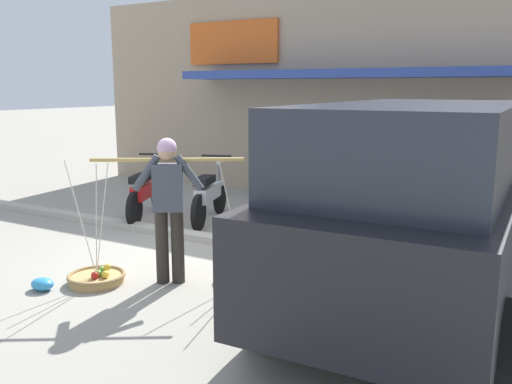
% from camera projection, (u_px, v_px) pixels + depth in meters
% --- Properties ---
extents(ground_plane, '(90.00, 90.00, 0.00)m').
position_uv_depth(ground_plane, '(200.00, 258.00, 7.35)').
color(ground_plane, '#9E998C').
extents(sidewalk_curb, '(20.00, 0.24, 0.10)m').
position_uv_depth(sidewalk_curb, '(228.00, 242.00, 7.93)').
color(sidewalk_curb, '#BAB4A5').
rests_on(sidewalk_curb, ground).
extents(fruit_vendor, '(1.49, 0.96, 1.70)m').
position_uv_depth(fruit_vendor, '(169.00, 201.00, 6.24)').
color(fruit_vendor, '#2D2823').
rests_on(fruit_vendor, ground).
extents(fruit_basket_left_side, '(0.67, 0.67, 1.45)m').
position_uv_depth(fruit_basket_left_side, '(97.00, 277.00, 6.38)').
color(fruit_basket_left_side, tan).
rests_on(fruit_basket_left_side, ground).
extents(fruit_basket_right_side, '(0.67, 0.67, 1.45)m').
position_uv_depth(fruit_basket_right_side, '(244.00, 275.00, 6.44)').
color(fruit_basket_right_side, tan).
rests_on(fruit_basket_right_side, ground).
extents(motorcycle_nearest_shop, '(0.79, 1.72, 1.09)m').
position_uv_depth(motorcycle_nearest_shop, '(146.00, 193.00, 9.47)').
color(motorcycle_nearest_shop, black).
rests_on(motorcycle_nearest_shop, ground).
extents(motorcycle_second_in_row, '(0.71, 1.76, 1.09)m').
position_uv_depth(motorcycle_second_in_row, '(209.00, 195.00, 9.24)').
color(motorcycle_second_in_row, black).
rests_on(motorcycle_second_in_row, ground).
extents(parked_truck, '(2.26, 4.85, 2.10)m').
position_uv_depth(parked_truck, '(417.00, 200.00, 5.50)').
color(parked_truck, black).
rests_on(parked_truck, ground).
extents(storefront_building, '(13.00, 6.00, 4.20)m').
position_uv_depth(storefront_building, '(398.00, 94.00, 12.71)').
color(storefront_building, tan).
rests_on(storefront_building, ground).
extents(plastic_litter_bag, '(0.28, 0.22, 0.14)m').
position_uv_depth(plastic_litter_bag, '(42.00, 284.00, 6.16)').
color(plastic_litter_bag, '#3393D1').
rests_on(plastic_litter_bag, ground).
extents(wooden_crate, '(0.44, 0.36, 0.32)m').
position_uv_depth(wooden_crate, '(397.00, 229.00, 8.18)').
color(wooden_crate, olive).
rests_on(wooden_crate, ground).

